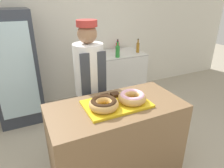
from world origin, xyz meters
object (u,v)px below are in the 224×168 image
(donut_chocolate_glaze, at_px, (104,103))
(brownie_back_right, at_px, (115,95))
(chest_freezer, at_px, (118,75))
(beverage_fridge, at_px, (15,69))
(brownie_back_left, at_px, (106,97))
(bottle_green, at_px, (118,51))
(serving_tray, at_px, (117,104))
(donut_light_glaze, at_px, (132,97))
(baker_person, at_px, (90,87))
(bottle_amber, at_px, (138,47))
(bottle_red, at_px, (118,46))

(donut_chocolate_glaze, relative_size, brownie_back_right, 3.30)
(brownie_back_right, xyz_separation_m, chest_freezer, (0.86, 1.61, -0.49))
(brownie_back_right, relative_size, beverage_fridge, 0.05)
(brownie_back_left, xyz_separation_m, bottle_green, (0.82, 1.35, 0.06))
(brownie_back_left, xyz_separation_m, chest_freezer, (0.96, 1.61, -0.49))
(serving_tray, height_order, donut_light_glaze, donut_light_glaze)
(serving_tray, relative_size, brownie_back_left, 7.52)
(baker_person, height_order, bottle_amber, baker_person)
(donut_light_glaze, xyz_separation_m, bottle_red, (0.87, 2.02, -0.00))
(brownie_back_right, relative_size, baker_person, 0.05)
(donut_chocolate_glaze, distance_m, donut_light_glaze, 0.29)
(beverage_fridge, relative_size, bottle_red, 8.81)
(serving_tray, height_order, brownie_back_left, brownie_back_left)
(serving_tray, height_order, bottle_green, bottle_green)
(bottle_red, bearing_deg, bottle_amber, -58.93)
(donut_chocolate_glaze, height_order, brownie_back_left, donut_chocolate_glaze)
(brownie_back_left, distance_m, chest_freezer, 1.93)
(donut_chocolate_glaze, xyz_separation_m, brownie_back_left, (0.10, 0.17, -0.03))
(beverage_fridge, xyz_separation_m, chest_freezer, (1.76, 0.01, -0.40))
(beverage_fridge, height_order, bottle_amber, beverage_fridge)
(serving_tray, distance_m, beverage_fridge, 1.93)
(bottle_amber, bearing_deg, serving_tray, -127.77)
(donut_light_glaze, relative_size, bottle_green, 0.97)
(bottle_amber, bearing_deg, chest_freezer, 158.14)
(brownie_back_right, bearing_deg, baker_person, 103.87)
(brownie_back_right, height_order, bottle_red, bottle_red)
(donut_chocolate_glaze, bearing_deg, bottle_green, 59.09)
(donut_chocolate_glaze, height_order, baker_person, baker_person)
(bottle_amber, bearing_deg, beverage_fridge, 176.50)
(donut_chocolate_glaze, bearing_deg, serving_tray, 14.40)
(serving_tray, xyz_separation_m, bottle_red, (1.02, 1.98, 0.06))
(donut_light_glaze, bearing_deg, bottle_amber, 56.26)
(donut_chocolate_glaze, height_order, bottle_amber, bottle_amber)
(brownie_back_left, xyz_separation_m, bottle_amber, (1.30, 1.47, 0.05))
(chest_freezer, relative_size, bottle_amber, 3.56)
(beverage_fridge, height_order, bottle_green, beverage_fridge)
(beverage_fridge, bearing_deg, brownie_back_left, -63.41)
(brownie_back_right, relative_size, chest_freezer, 0.09)
(donut_chocolate_glaze, height_order, donut_light_glaze, same)
(beverage_fridge, distance_m, bottle_red, 1.89)
(bottle_green, bearing_deg, bottle_amber, 14.15)
(brownie_back_left, relative_size, baker_person, 0.05)
(baker_person, height_order, bottle_red, baker_person)
(bottle_red, bearing_deg, beverage_fridge, -172.46)
(serving_tray, xyz_separation_m, chest_freezer, (0.91, 1.74, -0.46))
(donut_light_glaze, distance_m, bottle_red, 2.20)
(beverage_fridge, relative_size, chest_freezer, 1.89)
(donut_light_glaze, height_order, bottle_red, bottle_red)
(serving_tray, bearing_deg, brownie_back_right, 69.25)
(donut_light_glaze, height_order, bottle_green, bottle_green)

